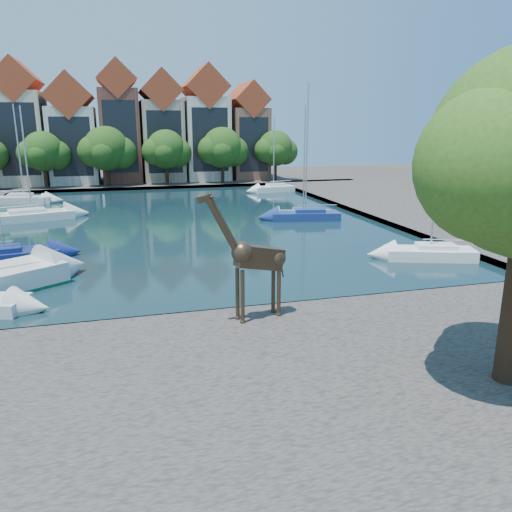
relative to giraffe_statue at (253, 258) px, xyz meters
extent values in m
plane|color=#38332B|center=(-0.79, 1.57, -3.25)|extent=(160.00, 160.00, 0.00)
cube|color=black|center=(-0.79, 25.57, -3.21)|extent=(38.00, 50.00, 0.08)
cube|color=#514B46|center=(-0.79, -5.43, -3.00)|extent=(50.00, 14.00, 0.50)
cube|color=#514B46|center=(-0.79, 57.57, -3.00)|extent=(60.00, 16.00, 0.50)
cube|color=#514B46|center=(24.21, 25.57, -3.00)|extent=(14.00, 52.00, 0.50)
sphere|color=#2A4F16|center=(4.95, -7.83, 4.35)|extent=(4.48, 4.48, 4.48)
cube|color=beige|center=(-17.79, 57.57, 3.50)|extent=(5.88, 9.00, 12.50)
cube|color=#A44520|center=(-17.79, 57.57, 11.07)|extent=(5.94, 9.18, 5.94)
cube|color=black|center=(-17.79, 53.09, 3.50)|extent=(4.80, 0.05, 9.38)
cube|color=silver|center=(-11.29, 57.57, 2.50)|extent=(6.37, 9.00, 10.50)
cube|color=#A44520|center=(-11.29, 57.57, 9.18)|extent=(6.43, 9.18, 6.43)
cube|color=black|center=(-11.29, 53.09, 2.50)|extent=(5.20, 0.05, 7.88)
cube|color=brown|center=(-4.79, 57.57, 3.75)|extent=(5.39, 9.00, 13.00)
cube|color=#A44520|center=(-4.79, 57.57, 11.46)|extent=(5.44, 9.18, 5.44)
cube|color=black|center=(-4.79, 53.09, 3.75)|extent=(4.40, 0.05, 9.75)
cube|color=tan|center=(1.21, 57.57, 3.00)|extent=(5.88, 9.00, 11.50)
cube|color=#A44520|center=(1.21, 57.57, 10.07)|extent=(5.94, 9.18, 5.94)
cube|color=black|center=(1.21, 53.09, 3.00)|extent=(4.80, 0.05, 8.62)
cube|color=beige|center=(7.71, 57.57, 3.25)|extent=(6.37, 9.00, 12.00)
cube|color=#A44520|center=(7.71, 57.57, 10.68)|extent=(6.43, 9.18, 6.43)
cube|color=black|center=(7.71, 53.09, 3.25)|extent=(5.20, 0.05, 9.00)
cube|color=brown|center=(14.21, 57.57, 2.50)|extent=(5.39, 9.00, 10.50)
cube|color=#A44520|center=(14.21, 57.57, 8.96)|extent=(5.44, 9.18, 5.44)
cube|color=black|center=(14.21, 53.09, 2.50)|extent=(4.40, 0.05, 7.88)
cylinder|color=#332114|center=(-14.79, 52.07, -1.15)|extent=(0.50, 0.50, 3.20)
sphere|color=#214113|center=(-14.79, 52.07, 2.01)|extent=(5.20, 5.20, 5.20)
sphere|color=#214113|center=(-13.23, 52.37, 1.49)|extent=(3.90, 3.90, 3.90)
sphere|color=#214113|center=(-16.22, 51.67, 1.75)|extent=(3.64, 3.64, 3.64)
cylinder|color=#332114|center=(-6.79, 52.07, -1.15)|extent=(0.50, 0.50, 3.20)
sphere|color=#214113|center=(-6.79, 52.07, 2.25)|extent=(6.00, 6.00, 6.00)
sphere|color=#214113|center=(-4.99, 52.37, 1.65)|extent=(4.50, 4.50, 4.50)
sphere|color=#214113|center=(-8.44, 51.67, 1.95)|extent=(4.20, 4.20, 4.20)
cylinder|color=#332114|center=(1.21, 52.07, -1.15)|extent=(0.50, 0.50, 3.20)
sphere|color=#214113|center=(1.21, 52.07, 2.07)|extent=(5.40, 5.40, 5.40)
sphere|color=#214113|center=(2.83, 52.37, 1.53)|extent=(4.05, 4.05, 4.05)
sphere|color=#214113|center=(-0.27, 51.67, 1.80)|extent=(3.78, 3.78, 3.78)
cylinder|color=#332114|center=(9.21, 52.07, -1.15)|extent=(0.50, 0.50, 3.20)
sphere|color=#214113|center=(9.21, 52.07, 2.19)|extent=(5.80, 5.80, 5.80)
sphere|color=#214113|center=(10.95, 52.37, 1.61)|extent=(4.35, 4.35, 4.35)
sphere|color=#214113|center=(7.62, 51.67, 1.90)|extent=(4.06, 4.06, 4.06)
cylinder|color=#332114|center=(17.21, 52.07, -1.15)|extent=(0.50, 0.50, 3.20)
sphere|color=#214113|center=(17.21, 52.07, 2.01)|extent=(5.20, 5.20, 5.20)
sphere|color=#214113|center=(18.77, 52.37, 1.49)|extent=(3.90, 3.90, 3.90)
sphere|color=#214113|center=(15.78, 51.67, 1.75)|extent=(3.64, 3.64, 3.64)
cylinder|color=#3C2D1E|center=(-0.57, -0.38, -1.59)|extent=(0.18, 0.18, 2.33)
cylinder|color=#3C2D1E|center=(-0.67, 0.10, -1.59)|extent=(0.18, 0.18, 2.33)
cylinder|color=#3C2D1E|center=(1.17, 0.01, -1.59)|extent=(0.18, 0.18, 2.33)
cylinder|color=#3C2D1E|center=(1.06, 0.49, -1.59)|extent=(0.18, 0.18, 2.33)
cube|color=#3C2D1E|center=(0.30, 0.07, -0.03)|extent=(2.34, 1.10, 1.36)
cylinder|color=#3C2D1E|center=(-1.31, -0.30, 1.48)|extent=(1.53, 0.65, 2.41)
cube|color=#3C2D1E|center=(-2.09, -0.47, 2.67)|extent=(0.68, 0.34, 0.37)
cube|color=navy|center=(-12.79, 14.49, -2.71)|extent=(6.89, 3.41, 0.93)
cube|color=navy|center=(-12.79, 14.49, -2.40)|extent=(3.12, 2.09, 0.52)
cube|color=silver|center=(-13.32, 29.77, -2.69)|extent=(7.55, 4.27, 0.97)
cube|color=silver|center=(-13.32, 29.77, -2.37)|extent=(3.47, 2.50, 0.54)
cylinder|color=#B2B2B7|center=(-13.32, 29.77, 2.33)|extent=(0.13, 0.13, 9.51)
cube|color=beige|center=(-15.79, 41.15, -2.74)|extent=(5.50, 3.27, 0.86)
cube|color=beige|center=(-15.79, 41.15, -2.46)|extent=(2.55, 1.89, 0.48)
cylinder|color=#B2B2B7|center=(-15.79, 41.15, 1.37)|extent=(0.12, 0.12, 7.74)
cube|color=silver|center=(-15.79, 40.91, -2.67)|extent=(5.96, 2.61, 1.02)
cube|color=silver|center=(-15.79, 40.91, -2.33)|extent=(2.66, 1.67, 0.56)
cylinder|color=#B2B2B7|center=(-15.79, 40.91, 2.60)|extent=(0.14, 0.14, 9.97)
cube|color=white|center=(14.21, 8.00, -2.71)|extent=(6.05, 3.72, 0.93)
cube|color=white|center=(14.21, 8.00, -2.40)|extent=(2.81, 2.13, 0.51)
cylinder|color=#B2B2B7|center=(14.21, 8.00, 2.00)|extent=(0.12, 0.12, 8.92)
cube|color=navy|center=(11.21, 23.32, -2.70)|extent=(6.58, 3.29, 0.94)
cube|color=navy|center=(11.21, 23.32, -2.39)|extent=(2.98, 2.01, 0.52)
cylinder|color=#B2B2B7|center=(11.21, 23.32, 3.25)|extent=(0.13, 0.13, 11.38)
cube|color=white|center=(11.21, 23.93, -2.74)|extent=(5.96, 3.03, 0.88)
cube|color=white|center=(11.21, 23.93, -2.44)|extent=(2.71, 1.84, 0.49)
cylinder|color=#B2B2B7|center=(11.21, 23.93, 2.29)|extent=(0.12, 0.12, 9.57)
cube|color=white|center=(14.21, 43.10, -2.70)|extent=(5.67, 2.68, 0.94)
cube|color=white|center=(14.21, 43.10, -2.39)|extent=(2.55, 1.67, 0.52)
cylinder|color=#B2B2B7|center=(14.21, 43.10, 1.94)|extent=(0.13, 0.13, 8.77)
camera|label=1|loc=(-5.23, -19.74, 5.49)|focal=35.00mm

